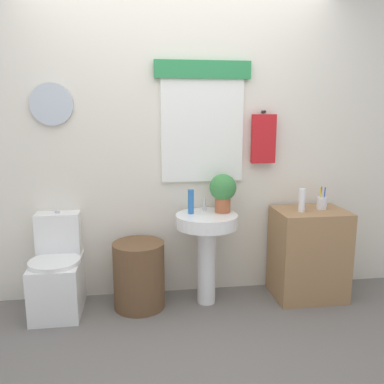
% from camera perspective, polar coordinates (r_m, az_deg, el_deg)
% --- Properties ---
extents(ground_plane, '(8.00, 8.00, 0.00)m').
position_cam_1_polar(ground_plane, '(2.68, 0.74, -23.68)').
color(ground_plane, slate).
extents(back_wall, '(4.40, 0.18, 2.60)m').
position_cam_1_polar(back_wall, '(3.35, -2.14, 7.29)').
color(back_wall, silver).
rests_on(back_wall, ground_plane).
extents(toilet, '(0.38, 0.51, 0.78)m').
position_cam_1_polar(toilet, '(3.36, -18.52, -11.02)').
color(toilet, white).
rests_on(toilet, ground_plane).
extents(laundry_hamper, '(0.41, 0.41, 0.53)m').
position_cam_1_polar(laundry_hamper, '(3.28, -7.54, -11.60)').
color(laundry_hamper, brown).
rests_on(laundry_hamper, ground_plane).
extents(pedestal_sink, '(0.49, 0.49, 0.74)m').
position_cam_1_polar(pedestal_sink, '(3.22, 2.09, -6.46)').
color(pedestal_sink, white).
rests_on(pedestal_sink, ground_plane).
extents(faucet, '(0.03, 0.03, 0.10)m').
position_cam_1_polar(faucet, '(3.27, 1.75, -1.85)').
color(faucet, silver).
rests_on(faucet, pedestal_sink).
extents(wooden_cabinet, '(0.57, 0.44, 0.75)m').
position_cam_1_polar(wooden_cabinet, '(3.53, 16.21, -8.40)').
color(wooden_cabinet, '#9E754C').
rests_on(wooden_cabinet, ground_plane).
extents(soap_bottle, '(0.05, 0.05, 0.19)m').
position_cam_1_polar(soap_bottle, '(3.18, -0.16, -1.38)').
color(soap_bottle, '#2D6BB7').
rests_on(soap_bottle, pedestal_sink).
extents(potted_plant, '(0.22, 0.22, 0.31)m').
position_cam_1_polar(potted_plant, '(3.22, 4.41, 0.28)').
color(potted_plant, '#AD5B38').
rests_on(potted_plant, pedestal_sink).
extents(lotion_bottle, '(0.05, 0.05, 0.19)m').
position_cam_1_polar(lotion_bottle, '(3.33, 15.36, -1.14)').
color(lotion_bottle, white).
rests_on(lotion_bottle, wooden_cabinet).
extents(toothbrush_cup, '(0.08, 0.08, 0.19)m').
position_cam_1_polar(toothbrush_cup, '(3.47, 17.96, -1.47)').
color(toothbrush_cup, silver).
rests_on(toothbrush_cup, wooden_cabinet).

